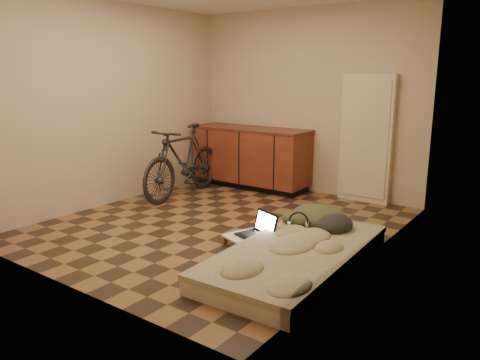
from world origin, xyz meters
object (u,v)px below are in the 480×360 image
Objects in this scene: bicycle at (183,158)px; futon at (296,257)px; laptop at (258,231)px; lap_desk at (255,240)px.

futon is at bearing -31.54° from bicycle.
laptop reaches higher than futon.
lap_desk is (-0.53, 0.12, 0.00)m from futon.
futon is 2.92× the size of lap_desk.
laptop reaches higher than lap_desk.
bicycle is 2.82m from futon.
laptop is (-0.03, 0.09, 0.06)m from lap_desk.
bicycle is 2.22m from laptop.
bicycle is at bearing 170.04° from lap_desk.
futon is 0.55m from lap_desk.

